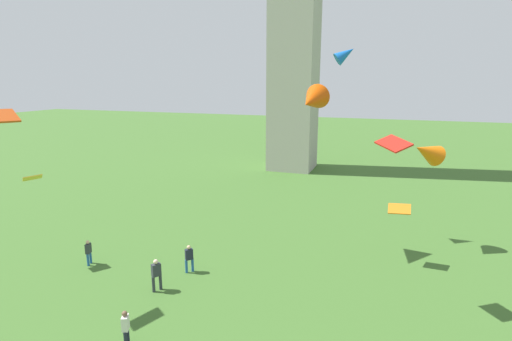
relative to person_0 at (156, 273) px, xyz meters
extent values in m
cylinder|color=#2D3338|center=(-0.11, -0.17, -0.60)|extent=(0.17, 0.17, 0.89)
cylinder|color=#2D3338|center=(0.11, 0.17, -0.60)|extent=(0.17, 0.17, 0.89)
cube|color=#2D3338|center=(0.00, 0.00, 0.19)|extent=(0.49, 0.55, 0.70)
sphere|color=beige|center=(0.00, 0.00, 0.67)|extent=(0.26, 0.26, 0.26)
cylinder|color=#1E2333|center=(1.26, -4.20, -0.64)|extent=(0.15, 0.15, 0.81)
cylinder|color=#1E2333|center=(1.41, -4.54, -0.64)|extent=(0.15, 0.15, 0.81)
cube|color=silver|center=(1.34, -4.37, 0.09)|extent=(0.42, 0.51, 0.64)
sphere|color=brown|center=(1.34, -4.37, 0.53)|extent=(0.24, 0.24, 0.24)
cylinder|color=#235693|center=(-5.68, 1.11, -0.66)|extent=(0.14, 0.14, 0.77)
cylinder|color=#235693|center=(-5.79, 1.44, -0.66)|extent=(0.14, 0.14, 0.77)
cube|color=#2D3338|center=(-5.73, 1.27, 0.03)|extent=(0.35, 0.47, 0.61)
sphere|color=#D8AD84|center=(-5.73, 1.27, 0.45)|extent=(0.23, 0.23, 0.23)
cylinder|color=#235693|center=(0.50, 2.33, -0.63)|extent=(0.15, 0.15, 0.82)
cylinder|color=#235693|center=(0.77, 2.60, -0.63)|extent=(0.15, 0.15, 0.82)
cube|color=#1E2333|center=(0.64, 2.47, 0.10)|extent=(0.50, 0.49, 0.65)
sphere|color=#D8AD84|center=(0.64, 2.47, 0.55)|extent=(0.24, 0.24, 0.24)
cone|color=#D54705|center=(6.64, 7.86, 8.96)|extent=(1.96, 2.70, 1.99)
cube|color=red|center=(11.58, 2.89, 7.27)|extent=(1.78, 1.75, 0.66)
cone|color=blue|center=(8.10, 11.48, 11.89)|extent=(1.83, 1.41, 1.50)
cube|color=gold|center=(-8.57, 0.44, 4.51)|extent=(1.12, 1.24, 0.45)
cone|color=orange|center=(13.69, 10.85, 5.63)|extent=(2.67, 2.61, 2.01)
cube|color=orange|center=(12.25, 7.72, 2.56)|extent=(1.31, 0.89, 0.53)
camera|label=1|loc=(11.46, -16.40, 10.20)|focal=27.36mm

